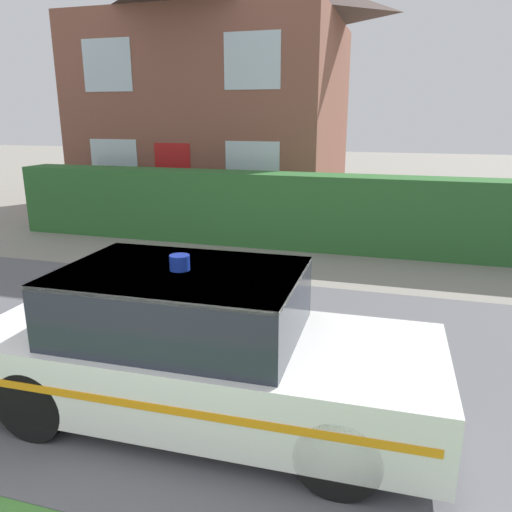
# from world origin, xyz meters

# --- Properties ---
(road_strip) EXTENTS (28.00, 5.43, 0.01)m
(road_strip) POSITION_xyz_m (0.00, 4.08, 0.01)
(road_strip) COLOR #5B5B60
(road_strip) RESTS_ON ground
(garden_hedge) EXTENTS (14.44, 0.85, 1.59)m
(garden_hedge) POSITION_xyz_m (0.30, 9.38, 0.80)
(garden_hedge) COLOR #2D662D
(garden_hedge) RESTS_ON ground
(police_car) EXTENTS (4.33, 1.75, 1.58)m
(police_car) POSITION_xyz_m (0.24, 2.80, 0.70)
(police_car) COLOR black
(police_car) RESTS_ON road_strip
(house_left) EXTENTS (7.47, 6.48, 7.38)m
(house_left) POSITION_xyz_m (-3.66, 14.04, 3.76)
(house_left) COLOR brown
(house_left) RESTS_ON ground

